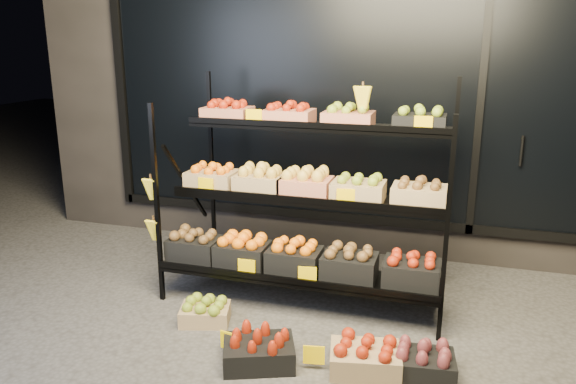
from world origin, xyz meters
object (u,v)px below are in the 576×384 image
(floor_crate_left, at_px, (205,311))
(floor_crate_midright, at_px, (365,356))
(floor_crate_midleft, at_px, (259,349))
(display_rack, at_px, (305,197))

(floor_crate_left, height_order, floor_crate_midright, floor_crate_midright)
(floor_crate_midright, bearing_deg, floor_crate_midleft, 179.58)
(floor_crate_left, distance_m, floor_crate_midright, 1.21)
(display_rack, height_order, floor_crate_midright, display_rack)
(display_rack, relative_size, floor_crate_left, 5.55)
(floor_crate_left, bearing_deg, display_rack, 34.11)
(floor_crate_midleft, height_order, floor_crate_midright, floor_crate_midleft)
(display_rack, distance_m, floor_crate_midright, 1.31)
(floor_crate_midright, bearing_deg, display_rack, 113.58)
(display_rack, xyz_separation_m, floor_crate_midleft, (-0.00, -1.04, -0.69))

